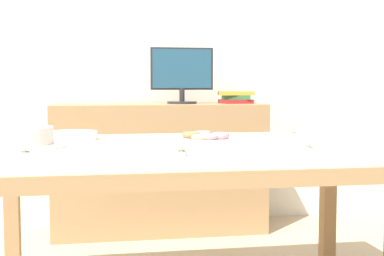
% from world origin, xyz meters
% --- Properties ---
extents(wall_back, '(8.00, 0.10, 2.60)m').
position_xyz_m(wall_back, '(0.00, 1.67, 1.30)').
color(wall_back, silver).
rests_on(wall_back, ground).
extents(dining_table, '(1.76, 1.05, 0.74)m').
position_xyz_m(dining_table, '(0.00, 0.00, 0.66)').
color(dining_table, silver).
rests_on(dining_table, ground).
extents(sideboard, '(1.42, 0.44, 0.87)m').
position_xyz_m(sideboard, '(0.00, 1.37, 0.43)').
color(sideboard, tan).
rests_on(sideboard, ground).
extents(computer_monitor, '(0.42, 0.20, 0.38)m').
position_xyz_m(computer_monitor, '(0.16, 1.36, 1.06)').
color(computer_monitor, '#262628').
rests_on(computer_monitor, sideboard).
extents(book_stack, '(0.22, 0.20, 0.08)m').
position_xyz_m(book_stack, '(0.53, 1.37, 0.91)').
color(book_stack, maroon).
rests_on(book_stack, sideboard).
extents(cake_chocolate_round, '(0.31, 0.31, 0.08)m').
position_xyz_m(cake_chocolate_round, '(-0.67, -0.02, 0.78)').
color(cake_chocolate_round, white).
rests_on(cake_chocolate_round, dining_table).
extents(pastry_platter, '(0.31, 0.31, 0.04)m').
position_xyz_m(pastry_platter, '(0.08, 0.10, 0.76)').
color(pastry_platter, white).
rests_on(pastry_platter, dining_table).
extents(plate_stack, '(0.21, 0.21, 0.04)m').
position_xyz_m(plate_stack, '(-0.50, 0.25, 0.76)').
color(plate_stack, white).
rests_on(plate_stack, dining_table).
extents(tealight_left_edge, '(0.04, 0.04, 0.04)m').
position_xyz_m(tealight_left_edge, '(0.55, 0.28, 0.76)').
color(tealight_left_edge, silver).
rests_on(tealight_left_edge, dining_table).
extents(tealight_right_edge, '(0.04, 0.04, 0.04)m').
position_xyz_m(tealight_right_edge, '(-0.64, -0.31, 0.76)').
color(tealight_right_edge, silver).
rests_on(tealight_right_edge, dining_table).
extents(tealight_centre, '(0.04, 0.04, 0.04)m').
position_xyz_m(tealight_centre, '(-0.70, 0.41, 0.76)').
color(tealight_centre, silver).
rests_on(tealight_centre, dining_table).
extents(tealight_near_front, '(0.04, 0.04, 0.04)m').
position_xyz_m(tealight_near_front, '(-0.10, -0.37, 0.76)').
color(tealight_near_front, silver).
rests_on(tealight_near_front, dining_table).
extents(tealight_near_cakes, '(0.04, 0.04, 0.04)m').
position_xyz_m(tealight_near_cakes, '(0.38, -0.33, 0.76)').
color(tealight_near_cakes, silver).
rests_on(tealight_near_cakes, dining_table).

